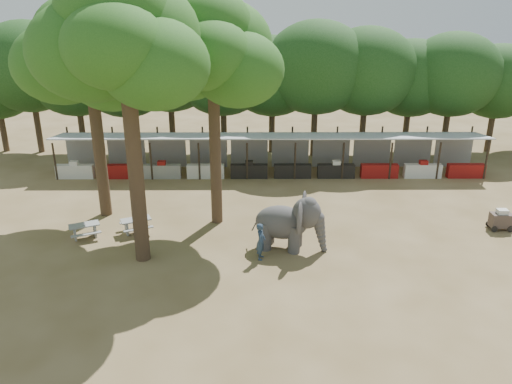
{
  "coord_description": "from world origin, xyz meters",
  "views": [
    {
      "loc": [
        -1.13,
        -17.6,
        10.54
      ],
      "look_at": [
        -1.0,
        5.0,
        2.0
      ],
      "focal_mm": 35.0,
      "sensor_mm": 36.0,
      "label": 1
    }
  ],
  "objects_px": {
    "yard_tree_back": "(210,50)",
    "picnic_table_near": "(85,229)",
    "yard_tree_center": "(122,41)",
    "elephant": "(290,222)",
    "cart_back": "(501,220)",
    "picnic_table_far": "(136,224)",
    "yard_tree_left": "(87,56)",
    "handler": "(261,241)"
  },
  "relations": [
    {
      "from": "yard_tree_center",
      "to": "cart_back",
      "type": "bearing_deg",
      "value": 9.09
    },
    {
      "from": "picnic_table_near",
      "to": "yard_tree_left",
      "type": "bearing_deg",
      "value": 63.51
    },
    {
      "from": "elephant",
      "to": "picnic_table_near",
      "type": "xyz_separation_m",
      "value": [
        -9.75,
        1.14,
        -0.84
      ]
    },
    {
      "from": "picnic_table_near",
      "to": "picnic_table_far",
      "type": "bearing_deg",
      "value": -10.91
    },
    {
      "from": "yard_tree_center",
      "to": "handler",
      "type": "height_order",
      "value": "yard_tree_center"
    },
    {
      "from": "picnic_table_far",
      "to": "cart_back",
      "type": "xyz_separation_m",
      "value": [
        18.03,
        0.24,
        0.06
      ]
    },
    {
      "from": "cart_back",
      "to": "picnic_table_far",
      "type": "bearing_deg",
      "value": -178.3
    },
    {
      "from": "yard_tree_left",
      "to": "yard_tree_center",
      "type": "relative_size",
      "value": 0.92
    },
    {
      "from": "yard_tree_center",
      "to": "handler",
      "type": "relative_size",
      "value": 7.17
    },
    {
      "from": "picnic_table_far",
      "to": "yard_tree_left",
      "type": "bearing_deg",
      "value": 108.18
    },
    {
      "from": "yard_tree_center",
      "to": "cart_back",
      "type": "relative_size",
      "value": 10.84
    },
    {
      "from": "picnic_table_near",
      "to": "picnic_table_far",
      "type": "height_order",
      "value": "picnic_table_far"
    },
    {
      "from": "handler",
      "to": "cart_back",
      "type": "distance_m",
      "value": 12.33
    },
    {
      "from": "yard_tree_center",
      "to": "picnic_table_far",
      "type": "bearing_deg",
      "value": 106.46
    },
    {
      "from": "yard_tree_center",
      "to": "elephant",
      "type": "distance_m",
      "value": 10.38
    },
    {
      "from": "handler",
      "to": "picnic_table_far",
      "type": "height_order",
      "value": "handler"
    },
    {
      "from": "handler",
      "to": "picnic_table_far",
      "type": "relative_size",
      "value": 0.92
    },
    {
      "from": "yard_tree_back",
      "to": "picnic_table_far",
      "type": "bearing_deg",
      "value": -158.56
    },
    {
      "from": "elephant",
      "to": "cart_back",
      "type": "bearing_deg",
      "value": 23.61
    },
    {
      "from": "yard_tree_left",
      "to": "yard_tree_center",
      "type": "height_order",
      "value": "yard_tree_center"
    },
    {
      "from": "yard_tree_back",
      "to": "elephant",
      "type": "bearing_deg",
      "value": -41.08
    },
    {
      "from": "yard_tree_center",
      "to": "yard_tree_back",
      "type": "relative_size",
      "value": 1.06
    },
    {
      "from": "yard_tree_left",
      "to": "yard_tree_center",
      "type": "xyz_separation_m",
      "value": [
        3.0,
        -5.0,
        1.01
      ]
    },
    {
      "from": "yard_tree_left",
      "to": "handler",
      "type": "bearing_deg",
      "value": -32.06
    },
    {
      "from": "yard_tree_left",
      "to": "picnic_table_near",
      "type": "xyz_separation_m",
      "value": [
        -0.09,
        -3.05,
        -7.75
      ]
    },
    {
      "from": "picnic_table_near",
      "to": "cart_back",
      "type": "bearing_deg",
      "value": -22.56
    },
    {
      "from": "yard_tree_left",
      "to": "picnic_table_near",
      "type": "relative_size",
      "value": 6.2
    },
    {
      "from": "yard_tree_back",
      "to": "picnic_table_near",
      "type": "relative_size",
      "value": 6.39
    },
    {
      "from": "handler",
      "to": "picnic_table_far",
      "type": "xyz_separation_m",
      "value": [
        -6.07,
        2.74,
        -0.37
      ]
    },
    {
      "from": "yard_tree_back",
      "to": "handler",
      "type": "xyz_separation_m",
      "value": [
        2.33,
        -4.22,
        -7.7
      ]
    },
    {
      "from": "yard_tree_center",
      "to": "picnic_table_near",
      "type": "xyz_separation_m",
      "value": [
        -3.09,
        1.95,
        -8.76
      ]
    },
    {
      "from": "yard_tree_left",
      "to": "yard_tree_back",
      "type": "distance_m",
      "value": 6.09
    },
    {
      "from": "yard_tree_center",
      "to": "handler",
      "type": "xyz_separation_m",
      "value": [
        5.33,
        -0.21,
        -8.37
      ]
    },
    {
      "from": "handler",
      "to": "cart_back",
      "type": "height_order",
      "value": "handler"
    },
    {
      "from": "yard_tree_left",
      "to": "elephant",
      "type": "bearing_deg",
      "value": -23.46
    },
    {
      "from": "yard_tree_center",
      "to": "picnic_table_near",
      "type": "distance_m",
      "value": 9.49
    },
    {
      "from": "picnic_table_far",
      "to": "yard_tree_back",
      "type": "bearing_deg",
      "value": -2.73
    },
    {
      "from": "elephant",
      "to": "picnic_table_far",
      "type": "bearing_deg",
      "value": -179.95
    },
    {
      "from": "elephant",
      "to": "picnic_table_near",
      "type": "distance_m",
      "value": 9.86
    },
    {
      "from": "yard_tree_left",
      "to": "picnic_table_far",
      "type": "xyz_separation_m",
      "value": [
        2.25,
        -2.47,
        -7.74
      ]
    },
    {
      "from": "cart_back",
      "to": "yard_tree_left",
      "type": "bearing_deg",
      "value": 174.66
    },
    {
      "from": "picnic_table_far",
      "to": "cart_back",
      "type": "bearing_deg",
      "value": -23.43
    }
  ]
}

